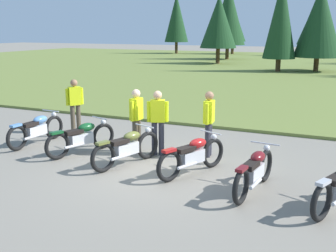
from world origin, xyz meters
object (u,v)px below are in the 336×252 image
object	(u,v)px
motorcycle_olive	(127,147)
rider_checking_bike	(75,103)
motorcycle_sky_blue	(37,129)
motorcycle_british_green	(82,137)
motorcycle_red	(193,155)
rider_near_row_end	(209,120)
rider_in_hivis_vest	(158,119)
motorcycle_maroon	(255,171)
rider_with_back_turned	(136,117)

from	to	relation	value
motorcycle_olive	rider_checking_bike	size ratio (longest dim) A/B	1.21
motorcycle_sky_blue	motorcycle_british_green	bearing A→B (deg)	-7.60
motorcycle_red	rider_checking_bike	distance (m)	5.16
rider_near_row_end	motorcycle_red	bearing A→B (deg)	-85.34
motorcycle_red	motorcycle_british_green	bearing A→B (deg)	175.14
motorcycle_red	rider_near_row_end	world-z (taller)	rider_near_row_end
motorcycle_sky_blue	rider_checking_bike	size ratio (longest dim) A/B	1.26
rider_in_hivis_vest	rider_checking_bike	bearing A→B (deg)	161.95
motorcycle_olive	motorcycle_red	distance (m)	1.65
motorcycle_british_green	rider_checking_bike	world-z (taller)	rider_checking_bike
motorcycle_red	rider_checking_bike	bearing A→B (deg)	156.20
rider_near_row_end	rider_checking_bike	size ratio (longest dim) A/B	1.00
motorcycle_maroon	rider_in_hivis_vest	xyz separation A→B (m)	(-2.82, 1.44, 0.51)
motorcycle_sky_blue	motorcycle_olive	distance (m)	3.26
motorcycle_british_green	motorcycle_red	distance (m)	3.19
rider_in_hivis_vest	motorcycle_maroon	bearing A→B (deg)	-27.13
rider_in_hivis_vest	rider_near_row_end	bearing A→B (deg)	20.15
motorcycle_british_green	rider_with_back_turned	size ratio (longest dim) A/B	1.20
motorcycle_olive	rider_checking_bike	xyz separation A→B (m)	(-3.05, 2.13, 0.51)
motorcycle_british_green	rider_checking_bike	size ratio (longest dim) A/B	1.20
motorcycle_british_green	rider_checking_bike	xyz separation A→B (m)	(-1.52, 1.80, 0.51)
motorcycle_sky_blue	rider_in_hivis_vest	world-z (taller)	rider_in_hivis_vest
motorcycle_olive	rider_near_row_end	bearing A→B (deg)	43.87
motorcycle_british_green	rider_with_back_turned	world-z (taller)	rider_with_back_turned
motorcycle_maroon	rider_in_hivis_vest	size ratio (longest dim) A/B	1.26
motorcycle_sky_blue	rider_with_back_turned	size ratio (longest dim) A/B	1.26
motorcycle_british_green	rider_with_back_turned	distance (m)	1.51
motorcycle_sky_blue	rider_checking_bike	distance (m)	1.67
motorcycle_olive	rider_near_row_end	distance (m)	2.18
rider_checking_bike	motorcycle_maroon	bearing A→B (deg)	-22.33
rider_near_row_end	motorcycle_sky_blue	bearing A→B (deg)	-169.02
motorcycle_british_green	motorcycle_maroon	bearing A→B (deg)	-9.02
motorcycle_maroon	rider_in_hivis_vest	world-z (taller)	rider_in_hivis_vest
motorcycle_sky_blue	motorcycle_olive	size ratio (longest dim) A/B	1.04
motorcycle_british_green	motorcycle_olive	bearing A→B (deg)	-12.01
motorcycle_maroon	rider_in_hivis_vest	distance (m)	3.21
rider_with_back_turned	motorcycle_maroon	bearing A→B (deg)	-22.99
motorcycle_red	motorcycle_sky_blue	bearing A→B (deg)	174.19
rider_with_back_turned	rider_checking_bike	bearing A→B (deg)	158.50
rider_with_back_turned	rider_checking_bike	distance (m)	2.96
motorcycle_olive	motorcycle_red	size ratio (longest dim) A/B	1.02
rider_checking_bike	motorcycle_red	bearing A→B (deg)	-23.80
rider_in_hivis_vest	motorcycle_sky_blue	bearing A→B (deg)	-172.32
rider_in_hivis_vest	rider_checking_bike	size ratio (longest dim) A/B	1.00
rider_near_row_end	rider_with_back_turned	size ratio (longest dim) A/B	1.00
motorcycle_olive	motorcycle_red	bearing A→B (deg)	1.93
motorcycle_british_green	rider_near_row_end	xyz separation A→B (m)	(3.06, 1.15, 0.51)
motorcycle_british_green	motorcycle_red	xyz separation A→B (m)	(3.18, -0.27, 0.00)
motorcycle_olive	motorcycle_red	world-z (taller)	same
rider_with_back_turned	rider_near_row_end	bearing A→B (deg)	13.17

